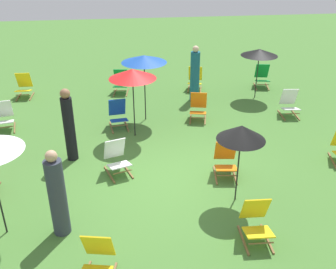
% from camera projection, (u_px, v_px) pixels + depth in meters
% --- Properties ---
extents(ground_plane, '(40.00, 40.00, 0.00)m').
position_uv_depth(ground_plane, '(175.00, 178.00, 8.80)').
color(ground_plane, '#477A33').
extents(deckchair_0, '(0.65, 0.86, 0.83)m').
position_uv_depth(deckchair_0, '(195.00, 80.00, 13.80)').
color(deckchair_0, olive).
rests_on(deckchair_0, ground).
extents(deckchair_1, '(0.56, 0.81, 0.83)m').
position_uv_depth(deckchair_1, '(118.00, 115.00, 11.02)').
color(deckchair_1, olive).
rests_on(deckchair_1, ground).
extents(deckchair_2, '(0.55, 0.80, 0.83)m').
position_uv_depth(deckchair_2, '(290.00, 104.00, 11.76)').
color(deckchair_2, olive).
rests_on(deckchair_2, ground).
extents(deckchair_3, '(0.57, 0.82, 0.83)m').
position_uv_depth(deckchair_3, '(121.00, 82.00, 13.52)').
color(deckchair_3, olive).
rests_on(deckchair_3, ground).
extents(deckchair_4, '(0.62, 0.84, 0.83)m').
position_uv_depth(deckchair_4, '(97.00, 261.00, 6.02)').
color(deckchair_4, olive).
rests_on(deckchair_4, ground).
extents(deckchair_5, '(0.62, 0.84, 0.83)m').
position_uv_depth(deckchair_5, '(4.00, 117.00, 10.91)').
color(deckchair_5, olive).
rests_on(deckchair_5, ground).
extents(deckchair_6, '(0.51, 0.78, 0.83)m').
position_uv_depth(deckchair_6, '(256.00, 222.00, 6.85)').
color(deckchair_6, olive).
rests_on(deckchair_6, ground).
extents(deckchair_7, '(0.49, 0.77, 0.83)m').
position_uv_depth(deckchair_7, '(24.00, 86.00, 13.15)').
color(deckchair_7, olive).
rests_on(deckchair_7, ground).
extents(deckchair_8, '(0.64, 0.85, 0.83)m').
position_uv_depth(deckchair_8, '(198.00, 108.00, 11.50)').
color(deckchair_8, olive).
rests_on(deckchair_8, ground).
extents(deckchair_11, '(0.58, 0.82, 0.83)m').
position_uv_depth(deckchair_11, '(226.00, 161.00, 8.75)').
color(deckchair_11, olive).
rests_on(deckchair_11, ground).
extents(deckchair_12, '(0.61, 0.84, 0.83)m').
position_uv_depth(deckchair_12, '(262.00, 77.00, 14.06)').
color(deckchair_12, olive).
rests_on(deckchair_12, ground).
extents(deckchair_15, '(0.69, 0.87, 0.83)m').
position_uv_depth(deckchair_15, '(117.00, 158.00, 8.84)').
color(deckchair_15, olive).
rests_on(deckchair_15, ground).
extents(umbrella_0, '(1.29, 1.29, 1.96)m').
position_uv_depth(umbrella_0, '(144.00, 59.00, 10.81)').
color(umbrella_0, black).
rests_on(umbrella_0, ground).
extents(umbrella_1, '(1.24, 1.24, 1.90)m').
position_uv_depth(umbrella_1, '(132.00, 74.00, 9.89)').
color(umbrella_1, black).
rests_on(umbrella_1, ground).
extents(umbrella_2, '(0.95, 0.95, 1.71)m').
position_uv_depth(umbrella_2, '(241.00, 133.00, 7.36)').
color(umbrella_2, black).
rests_on(umbrella_2, ground).
extents(umbrella_4, '(1.21, 1.21, 1.67)m').
position_uv_depth(umbrella_4, '(259.00, 52.00, 12.57)').
color(umbrella_4, black).
rests_on(umbrella_4, ground).
extents(person_0, '(0.38, 0.38, 1.83)m').
position_uv_depth(person_0, '(69.00, 126.00, 9.16)').
color(person_0, black).
rests_on(person_0, ground).
extents(person_1, '(0.45, 0.45, 1.72)m').
position_uv_depth(person_1, '(57.00, 196.00, 6.82)').
color(person_1, '#333847').
rests_on(person_1, ground).
extents(person_2, '(0.43, 0.43, 1.84)m').
position_uv_depth(person_2, '(195.00, 75.00, 12.67)').
color(person_2, '#195972').
rests_on(person_2, ground).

